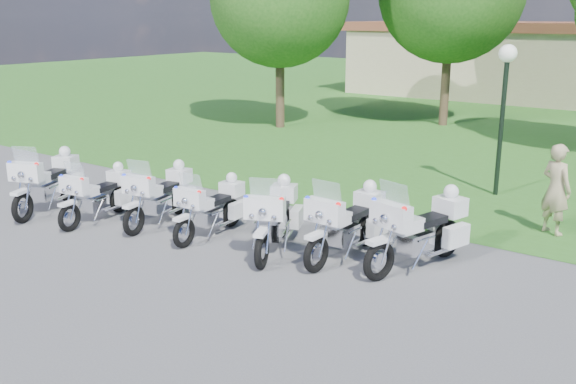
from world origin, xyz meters
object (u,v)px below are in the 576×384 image
Objects in this scene: motorcycle_4 at (275,216)px; motorcycle_5 at (348,222)px; motorcycle_2 at (161,194)px; bystander_a at (556,190)px; motorcycle_6 at (421,229)px; motorcycle_0 at (48,181)px; motorcycle_3 at (212,207)px; lamp_post at (505,82)px; motorcycle_1 at (99,193)px.

motorcycle_4 is 0.94× the size of motorcycle_5.
bystander_a reaches higher than motorcycle_2.
motorcycle_5 is at bearing 29.56° from motorcycle_6.
motorcycle_6 is (8.64, 1.85, 0.02)m from motorcycle_0.
motorcycle_0 is 1.08× the size of motorcycle_3.
bystander_a is (2.83, 3.68, 0.27)m from motorcycle_5.
lamp_post reaches higher than bystander_a.
motorcycle_3 is 0.95× the size of motorcycle_4.
motorcycle_6 is at bearing -175.39° from motorcycle_1.
motorcycle_5 is at bearing -98.15° from lamp_post.
motorcycle_1 is at bearing 28.94° from motorcycle_6.
bystander_a is at bearing -98.40° from motorcycle_6.
lamp_post is at bearing -22.56° from bystander_a.
motorcycle_3 is at bearing 171.12° from motorcycle_2.
motorcycle_4 is at bearing -178.30° from motorcycle_1.
motorcycle_6 reaches higher than motorcycle_2.
motorcycle_6 is (5.76, 0.98, 0.07)m from motorcycle_2.
motorcycle_3 is 7.18m from bystander_a.
motorcycle_1 is at bearing 17.27° from motorcycle_2.
motorcycle_0 is 8.84m from motorcycle_6.
bystander_a is at bearing -147.39° from motorcycle_3.
motorcycle_6 is at bearing 178.87° from motorcycle_2.
motorcycle_1 is 0.94× the size of motorcycle_2.
motorcycle_0 is 7.45m from motorcycle_5.
motorcycle_6 reaches higher than motorcycle_4.
bystander_a reaches higher than motorcycle_4.
motorcycle_2 is (1.28, 0.68, 0.04)m from motorcycle_1.
motorcycle_2 is at bearing 57.87° from bystander_a.
motorcycle_5 reaches higher than motorcycle_3.
motorcycle_1 is 5.84m from motorcycle_5.
motorcycle_5 is (2.92, 0.60, 0.07)m from motorcycle_3.
motorcycle_0 is at bearing 27.70° from motorcycle_6.
motorcycle_0 is 11.30m from lamp_post.
motorcycle_4 is at bearing 166.68° from motorcycle_0.
bystander_a reaches higher than motorcycle_1.
motorcycle_1 is 0.99× the size of motorcycle_3.
motorcycle_5 is 1.27× the size of bystander_a.
motorcycle_4 is (5.96, 0.99, -0.02)m from motorcycle_0.
motorcycle_5 is at bearing 169.04° from motorcycle_0.
motorcycle_6 is at bearing 169.39° from motorcycle_0.
motorcycle_2 is 8.44m from bystander_a.
motorcycle_4 is (4.36, 0.80, 0.07)m from motorcycle_1.
motorcycle_2 reaches higher than motorcycle_3.
motorcycle_5 is at bearing 177.55° from motorcycle_2.
motorcycle_5 reaches higher than motorcycle_1.
lamp_post is at bearing -123.81° from motorcycle_3.
motorcycle_0 reaches higher than motorcycle_2.
motorcycle_6 is 3.66m from bystander_a.
motorcycle_3 is (1.49, 0.05, -0.04)m from motorcycle_2.
motorcycle_2 is at bearing -160.62° from motorcycle_1.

